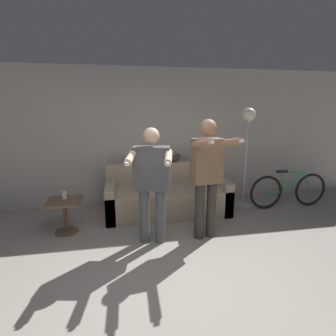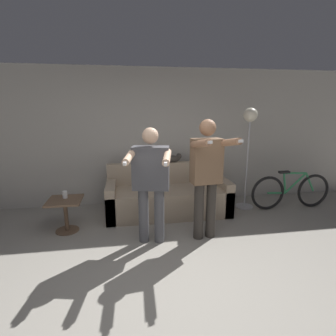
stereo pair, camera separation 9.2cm
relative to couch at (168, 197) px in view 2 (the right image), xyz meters
name	(u,v)px [view 2 (the right image)]	position (x,y,z in m)	size (l,w,h in m)	color
ground_plane	(165,293)	(-0.37, -2.09, -0.29)	(16.00, 16.00, 0.00)	gray
wall_back	(144,138)	(-0.37, 0.66, 1.01)	(10.00, 0.05, 2.60)	#B7B2A8
couch	(168,197)	(0.00, 0.00, 0.00)	(2.15, 0.85, 0.87)	tan
person_left	(151,178)	(-0.40, -1.02, 0.65)	(0.65, 0.76, 1.62)	#56565B
person_right	(207,172)	(0.38, -1.02, 0.71)	(0.54, 0.71, 1.72)	#38332D
cat	(173,158)	(0.15, 0.32, 0.65)	(0.42, 0.12, 0.17)	#3D3833
floor_lamp	(249,130)	(1.49, 0.04, 1.18)	(0.33, 0.33, 1.86)	#B2B2B7
side_table	(65,208)	(-1.66, -0.48, 0.08)	(0.50, 0.50, 0.51)	brown
cup	(65,195)	(-1.66, -0.41, 0.28)	(0.07, 0.07, 0.11)	white
bicycle	(291,191)	(2.31, -0.15, 0.05)	(1.57, 0.07, 0.73)	black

